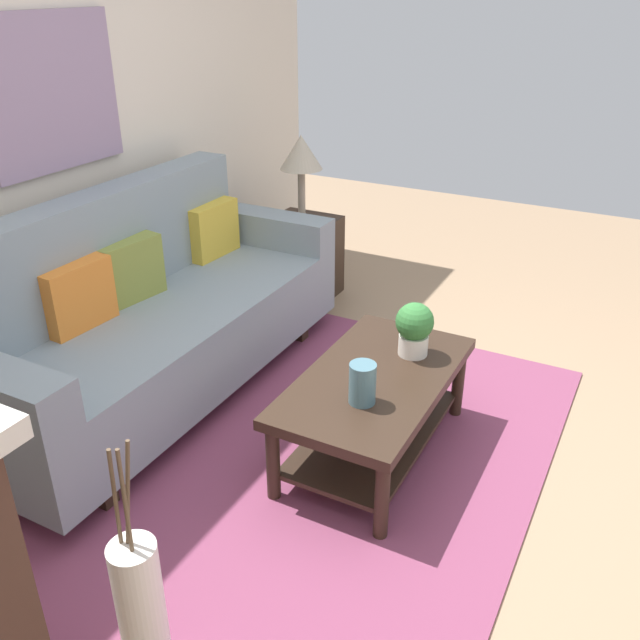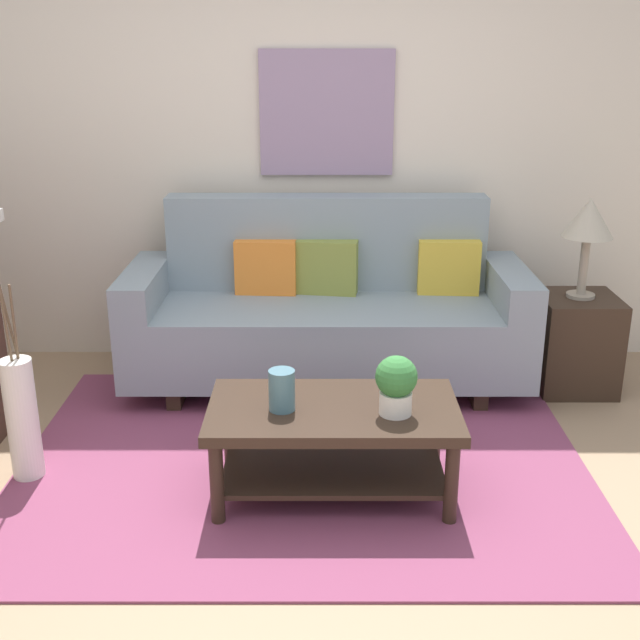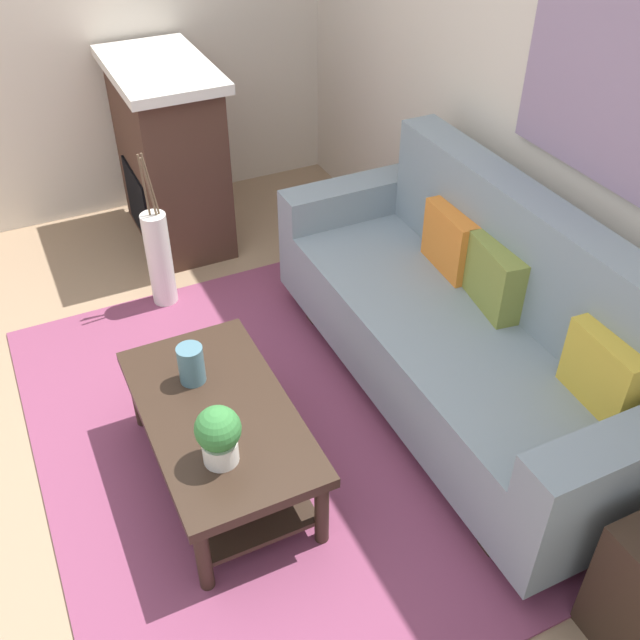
{
  "view_description": "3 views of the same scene",
  "coord_description": "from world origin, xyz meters",
  "px_view_note": "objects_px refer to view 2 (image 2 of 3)",
  "views": [
    {
      "loc": [
        -2.29,
        -0.79,
        2.03
      ],
      "look_at": [
        0.37,
        0.62,
        0.52
      ],
      "focal_mm": 38.26,
      "sensor_mm": 36.0,
      "label": 1
    },
    {
      "loc": [
        0.09,
        -2.96,
        1.93
      ],
      "look_at": [
        0.08,
        0.98,
        0.56
      ],
      "focal_mm": 44.94,
      "sensor_mm": 36.0,
      "label": 2
    },
    {
      "loc": [
        2.29,
        -0.33,
        2.62
      ],
      "look_at": [
        0.06,
        0.73,
        0.68
      ],
      "focal_mm": 41.05,
      "sensor_mm": 36.0,
      "label": 3
    }
  ],
  "objects_px": {
    "couch": "(329,314)",
    "side_table": "(577,343)",
    "throw_pillow_mustard": "(450,267)",
    "floor_vase": "(24,420)",
    "throw_pillow_orange": "(268,267)",
    "throw_pillow_olive": "(329,267)",
    "potted_plant_tabletop": "(398,383)",
    "coffee_table": "(335,430)",
    "framed_painting": "(329,113)",
    "tabletop_vase": "(283,390)",
    "table_lamp": "(591,222)"
  },
  "relations": [
    {
      "from": "potted_plant_tabletop",
      "to": "framed_painting",
      "type": "distance_m",
      "value": 2.06
    },
    {
      "from": "throw_pillow_orange",
      "to": "framed_painting",
      "type": "xyz_separation_m",
      "value": [
        0.36,
        0.34,
        0.86
      ]
    },
    {
      "from": "couch",
      "to": "framed_painting",
      "type": "distance_m",
      "value": 1.2
    },
    {
      "from": "throw_pillow_orange",
      "to": "tabletop_vase",
      "type": "distance_m",
      "value": 1.43
    },
    {
      "from": "tabletop_vase",
      "to": "floor_vase",
      "type": "xyz_separation_m",
      "value": [
        -1.2,
        0.17,
        -0.22
      ]
    },
    {
      "from": "framed_painting",
      "to": "tabletop_vase",
      "type": "bearing_deg",
      "value": -96.62
    },
    {
      "from": "framed_painting",
      "to": "potted_plant_tabletop",
      "type": "bearing_deg",
      "value": -81.09
    },
    {
      "from": "throw_pillow_orange",
      "to": "throw_pillow_mustard",
      "type": "distance_m",
      "value": 1.08
    },
    {
      "from": "throw_pillow_mustard",
      "to": "tabletop_vase",
      "type": "height_order",
      "value": "throw_pillow_mustard"
    },
    {
      "from": "throw_pillow_orange",
      "to": "throw_pillow_olive",
      "type": "relative_size",
      "value": 1.0
    },
    {
      "from": "coffee_table",
      "to": "tabletop_vase",
      "type": "relative_size",
      "value": 6.05
    },
    {
      "from": "throw_pillow_mustard",
      "to": "table_lamp",
      "type": "relative_size",
      "value": 0.63
    },
    {
      "from": "throw_pillow_mustard",
      "to": "tabletop_vase",
      "type": "xyz_separation_m",
      "value": [
        -0.92,
        -1.42,
        -0.16
      ]
    },
    {
      "from": "table_lamp",
      "to": "framed_painting",
      "type": "relative_size",
      "value": 0.71
    },
    {
      "from": "throw_pillow_olive",
      "to": "framed_painting",
      "type": "relative_size",
      "value": 0.45
    },
    {
      "from": "potted_plant_tabletop",
      "to": "floor_vase",
      "type": "xyz_separation_m",
      "value": [
        -1.69,
        0.21,
        -0.28
      ]
    },
    {
      "from": "coffee_table",
      "to": "floor_vase",
      "type": "distance_m",
      "value": 1.43
    },
    {
      "from": "throw_pillow_olive",
      "to": "coffee_table",
      "type": "xyz_separation_m",
      "value": [
        0.02,
        -1.38,
        -0.37
      ]
    },
    {
      "from": "couch",
      "to": "side_table",
      "type": "xyz_separation_m",
      "value": [
        1.45,
        -0.08,
        -0.15
      ]
    },
    {
      "from": "couch",
      "to": "throw_pillow_olive",
      "type": "distance_m",
      "value": 0.28
    },
    {
      "from": "tabletop_vase",
      "to": "table_lamp",
      "type": "height_order",
      "value": "table_lamp"
    },
    {
      "from": "side_table",
      "to": "table_lamp",
      "type": "bearing_deg",
      "value": 0.0
    },
    {
      "from": "table_lamp",
      "to": "couch",
      "type": "bearing_deg",
      "value": 176.79
    },
    {
      "from": "couch",
      "to": "side_table",
      "type": "height_order",
      "value": "couch"
    },
    {
      "from": "throw_pillow_olive",
      "to": "tabletop_vase",
      "type": "xyz_separation_m",
      "value": [
        -0.2,
        -1.42,
        -0.16
      ]
    },
    {
      "from": "throw_pillow_olive",
      "to": "potted_plant_tabletop",
      "type": "xyz_separation_m",
      "value": [
        0.28,
        -1.46,
        -0.11
      ]
    },
    {
      "from": "tabletop_vase",
      "to": "potted_plant_tabletop",
      "type": "height_order",
      "value": "potted_plant_tabletop"
    },
    {
      "from": "throw_pillow_olive",
      "to": "coffee_table",
      "type": "height_order",
      "value": "throw_pillow_olive"
    },
    {
      "from": "framed_painting",
      "to": "floor_vase",
      "type": "bearing_deg",
      "value": -131.49
    },
    {
      "from": "throw_pillow_orange",
      "to": "side_table",
      "type": "bearing_deg",
      "value": -6.51
    },
    {
      "from": "throw_pillow_mustard",
      "to": "floor_vase",
      "type": "bearing_deg",
      "value": -149.57
    },
    {
      "from": "throw_pillow_olive",
      "to": "potted_plant_tabletop",
      "type": "relative_size",
      "value": 1.37
    },
    {
      "from": "tabletop_vase",
      "to": "framed_painting",
      "type": "bearing_deg",
      "value": 83.38
    },
    {
      "from": "tabletop_vase",
      "to": "table_lamp",
      "type": "bearing_deg",
      "value": 36.25
    },
    {
      "from": "potted_plant_tabletop",
      "to": "table_lamp",
      "type": "bearing_deg",
      "value": 47.06
    },
    {
      "from": "coffee_table",
      "to": "potted_plant_tabletop",
      "type": "xyz_separation_m",
      "value": [
        0.26,
        -0.08,
        0.26
      ]
    },
    {
      "from": "throw_pillow_orange",
      "to": "coffee_table",
      "type": "relative_size",
      "value": 0.33
    },
    {
      "from": "throw_pillow_olive",
      "to": "framed_painting",
      "type": "xyz_separation_m",
      "value": [
        0.0,
        0.34,
        0.86
      ]
    },
    {
      "from": "coffee_table",
      "to": "side_table",
      "type": "height_order",
      "value": "side_table"
    },
    {
      "from": "couch",
      "to": "coffee_table",
      "type": "xyz_separation_m",
      "value": [
        0.02,
        -1.26,
        -0.12
      ]
    },
    {
      "from": "couch",
      "to": "table_lamp",
      "type": "xyz_separation_m",
      "value": [
        1.45,
        -0.08,
        0.56
      ]
    },
    {
      "from": "coffee_table",
      "to": "floor_vase",
      "type": "relative_size",
      "value": 1.86
    },
    {
      "from": "throw_pillow_olive",
      "to": "couch",
      "type": "bearing_deg",
      "value": -90.0
    },
    {
      "from": "couch",
      "to": "coffee_table",
      "type": "relative_size",
      "value": 2.09
    },
    {
      "from": "throw_pillow_mustard",
      "to": "throw_pillow_olive",
      "type": "bearing_deg",
      "value": 180.0
    },
    {
      "from": "side_table",
      "to": "floor_vase",
      "type": "distance_m",
      "value": 3.04
    },
    {
      "from": "table_lamp",
      "to": "framed_painting",
      "type": "bearing_deg",
      "value": 159.29
    },
    {
      "from": "throw_pillow_olive",
      "to": "throw_pillow_mustard",
      "type": "xyz_separation_m",
      "value": [
        0.72,
        0.0,
        0.0
      ]
    },
    {
      "from": "throw_pillow_olive",
      "to": "tabletop_vase",
      "type": "distance_m",
      "value": 1.44
    },
    {
      "from": "throw_pillow_orange",
      "to": "throw_pillow_mustard",
      "type": "bearing_deg",
      "value": 0.0
    }
  ]
}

